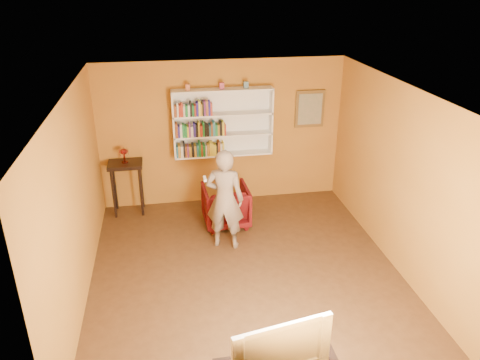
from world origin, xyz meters
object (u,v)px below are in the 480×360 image
object	(u,v)px
person	(225,199)
television	(278,342)
bookshelf	(222,122)
armchair	(226,205)
ruby_lustre	(124,153)
console_table	(126,171)

from	to	relation	value
person	television	xyz separation A→B (m)	(0.10, -3.06, -0.07)
bookshelf	person	xyz separation A→B (m)	(-0.19, -1.60, -0.76)
armchair	television	distance (m)	3.79
ruby_lustre	person	xyz separation A→B (m)	(1.59, -1.44, -0.34)
bookshelf	console_table	world-z (taller)	bookshelf
ruby_lustre	television	xyz separation A→B (m)	(1.69, -4.50, -0.42)
console_table	armchair	world-z (taller)	console_table
console_table	ruby_lustre	distance (m)	0.36
ruby_lustre	person	world-z (taller)	person
ruby_lustre	armchair	size ratio (longest dim) A/B	0.33
bookshelf	person	size ratio (longest dim) A/B	1.09
television	bookshelf	bearing A→B (deg)	78.13
person	ruby_lustre	bearing A→B (deg)	-23.28
console_table	television	xyz separation A→B (m)	(1.69, -4.50, -0.06)
bookshelf	armchair	size ratio (longest dim) A/B	2.29
ruby_lustre	person	bearing A→B (deg)	-42.20
bookshelf	ruby_lustre	distance (m)	1.84
console_table	person	bearing A→B (deg)	-42.20
person	armchair	bearing A→B (deg)	-79.98
armchair	console_table	bearing A→B (deg)	-25.61
person	television	distance (m)	3.06
bookshelf	console_table	bearing A→B (deg)	-174.88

